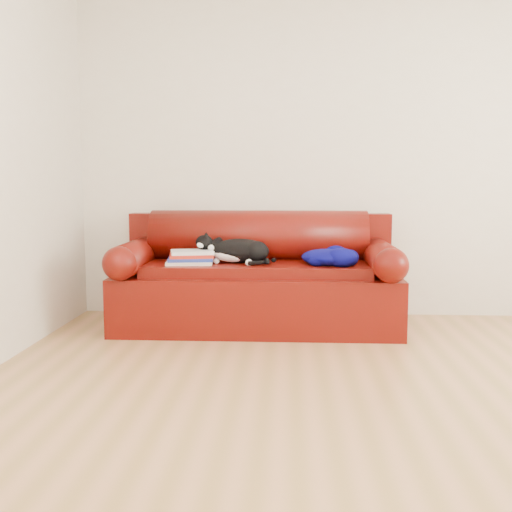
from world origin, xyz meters
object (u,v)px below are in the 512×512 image
(book_stack, at_px, (191,257))
(blanket, at_px, (329,256))
(sofa_base, at_px, (257,296))
(cat, at_px, (238,251))

(book_stack, bearing_deg, blanket, 0.54)
(sofa_base, xyz_separation_m, book_stack, (-0.48, -0.12, 0.31))
(sofa_base, bearing_deg, cat, -157.99)
(book_stack, bearing_deg, sofa_base, 14.37)
(book_stack, xyz_separation_m, blanket, (1.01, 0.01, 0.01))
(book_stack, xyz_separation_m, cat, (0.35, 0.07, 0.04))
(blanket, bearing_deg, cat, 174.99)
(cat, relative_size, blanket, 1.26)
(book_stack, relative_size, blanket, 0.75)
(cat, distance_m, blanket, 0.67)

